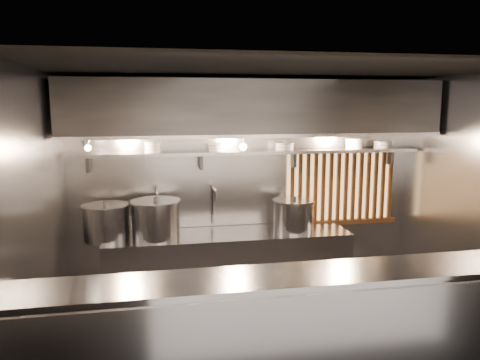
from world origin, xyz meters
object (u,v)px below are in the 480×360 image
object	(u,v)px
heat_lamp	(85,143)
stock_pot_right	(293,215)
stock_pot_left	(106,222)
stock_pot_mid	(156,219)
pendant_bulb	(243,147)

from	to	relation	value
heat_lamp	stock_pot_right	bearing A→B (deg)	6.07
heat_lamp	stock_pot_left	xyz separation A→B (m)	(0.15, 0.28, -0.96)
heat_lamp	stock_pot_mid	distance (m)	1.21
pendant_bulb	stock_pot_mid	world-z (taller)	pendant_bulb
stock_pot_left	stock_pot_right	bearing A→B (deg)	-0.58
pendant_bulb	stock_pot_left	distance (m)	1.86
pendant_bulb	stock_pot_right	world-z (taller)	pendant_bulb
stock_pot_left	stock_pot_right	distance (m)	2.27
pendant_bulb	stock_pot_mid	bearing A→B (deg)	-174.63
stock_pot_mid	stock_pot_right	size ratio (longest dim) A/B	1.16
stock_pot_left	stock_pot_mid	distance (m)	0.58
heat_lamp	pendant_bulb	distance (m)	1.83
stock_pot_right	stock_pot_mid	bearing A→B (deg)	-179.71
heat_lamp	pendant_bulb	bearing A→B (deg)	11.00
heat_lamp	stock_pot_right	world-z (taller)	heat_lamp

